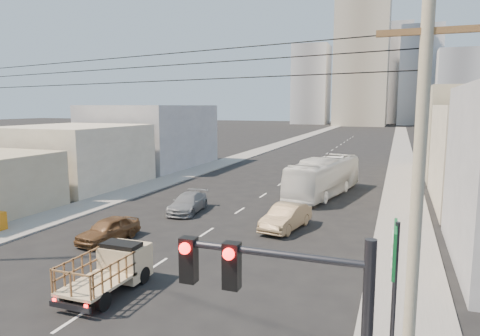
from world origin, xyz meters
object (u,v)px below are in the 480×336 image
Objects in this scene: sedan_tan at (286,217)px; flatbed_pickup at (110,267)px; green_sign at (394,269)px; city_bus at (324,177)px; sedan_grey at (188,203)px; sedan_brown at (108,230)px; utility_pole at (414,246)px.

flatbed_pickup is at bearing -101.68° from sedan_tan.
sedan_tan is 16.59m from green_sign.
city_bus is 2.50× the size of sedan_grey.
city_bus is 13.03m from sedan_grey.
sedan_tan is (9.20, 6.09, 0.09)m from sedan_brown.
sedan_brown is 0.42× the size of utility_pole.
sedan_tan is at bearing -81.80° from city_bus.
city_bus is at bearing 77.26° from flatbed_pickup.
sedan_grey is at bearing 131.23° from green_sign.
sedan_brown is 0.83× the size of green_sign.
green_sign is (14.68, -16.75, 3.04)m from sedan_grey.
utility_pole reaches higher than sedan_tan.
flatbed_pickup is at bearing 164.52° from green_sign.
green_sign reaches higher than sedan_brown.
sedan_grey is (-3.27, 13.59, -0.40)m from flatbed_pickup.
city_bus is 11.66m from sedan_tan.
sedan_brown is 11.03m from sedan_tan.
utility_pole is at bearing -58.38° from sedan_grey.
flatbed_pickup is 0.90× the size of sedan_tan.
city_bus reaches higher than sedan_tan.
city_bus is 27.31m from green_sign.
sedan_grey is 0.96× the size of green_sign.
flatbed_pickup is 12.13m from green_sign.
flatbed_pickup is 0.92× the size of sedan_grey.
utility_pole is at bearing -57.76° from sedan_tan.
green_sign is (6.13, -26.53, 2.07)m from city_bus.
sedan_grey is at bearing 89.25° from sedan_brown.
sedan_grey is at bearing 103.53° from flatbed_pickup.
sedan_grey is at bearing 177.57° from sedan_tan.
green_sign reaches higher than sedan_grey.
city_bus is (5.28, 23.37, 0.58)m from flatbed_pickup.
flatbed_pickup is 7.20m from sedan_brown.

